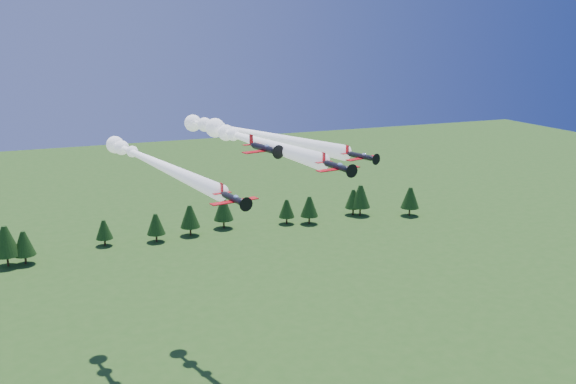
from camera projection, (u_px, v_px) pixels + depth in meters
name	position (u px, v px, depth m)	size (l,w,h in m)	color
plane_lead	(251.00, 140.00, 109.87)	(11.06, 45.38, 3.70)	black
plane_left	(150.00, 160.00, 119.17)	(15.23, 59.76, 3.70)	black
plane_right	(245.00, 133.00, 125.00)	(20.17, 54.05, 3.70)	black
plane_slot	(264.00, 148.00, 101.79)	(7.97, 8.76, 2.78)	black
treeline	(181.00, 219.00, 206.27)	(173.66, 20.79, 11.97)	#382314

